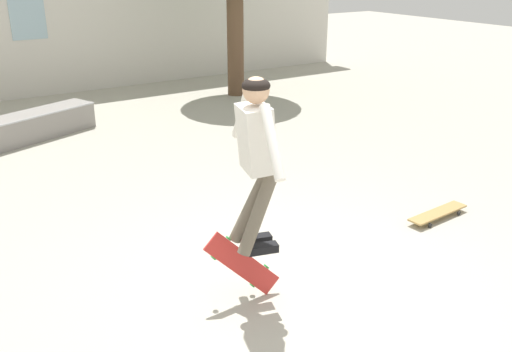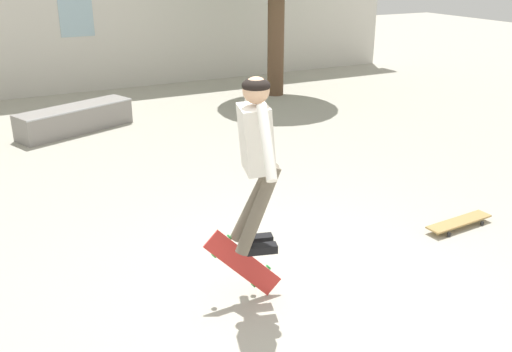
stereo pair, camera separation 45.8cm
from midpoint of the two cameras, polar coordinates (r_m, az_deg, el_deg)
The scene contains 6 objects.
ground_plane at distance 5.31m, azimuth 0.70°, elevation -11.08°, with size 40.00×40.00×0.00m, color #B2AD9E.
building_backdrop at distance 13.19m, azimuth -23.06°, elevation 15.86°, with size 16.58×0.52×5.02m.
skate_ledge at distance 10.19m, azimuth -22.32°, elevation 4.75°, with size 2.06×1.24×0.44m.
skater at distance 4.50m, azimuth -2.90°, elevation 2.62°, with size 0.46×1.19×1.46m.
skateboard_flipping at distance 4.99m, azimuth -4.03°, elevation -8.84°, with size 0.67×0.21×0.68m.
skateboard_resting at distance 6.81m, azimuth 15.92°, elevation -3.61°, with size 0.88×0.25×0.08m.
Camera 1 is at (-2.70, -3.61, 2.83)m, focal length 40.00 mm.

